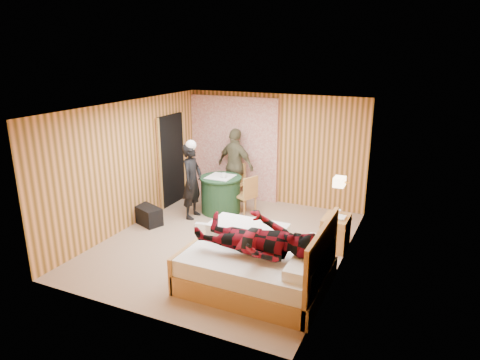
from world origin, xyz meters
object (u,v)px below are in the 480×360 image
at_px(nightstand, 335,232).
at_px(woman_standing, 192,181).
at_px(round_table, 221,194).
at_px(duffel_bag, 148,215).
at_px(chair_far, 235,180).
at_px(bed, 260,265).
at_px(man_on_bed, 256,230).
at_px(chair_near, 247,193).
at_px(wall_lamp, 340,182).
at_px(man_at_table, 236,166).

xyz_separation_m(nightstand, woman_standing, (-3.08, 0.21, 0.49)).
distance_m(round_table, woman_standing, 0.76).
height_order(round_table, duffel_bag, round_table).
distance_m(chair_far, woman_standing, 1.33).
distance_m(bed, man_on_bed, 0.71).
bearing_deg(woman_standing, chair_near, -63.70).
relative_size(wall_lamp, chair_far, 0.28).
bearing_deg(duffel_bag, man_on_bed, -4.17).
bearing_deg(chair_near, wall_lamp, 89.57).
distance_m(woman_standing, man_at_table, 1.35).
distance_m(chair_near, woman_standing, 1.19).
xyz_separation_m(bed, woman_standing, (-2.32, 1.93, 0.47)).
bearing_deg(chair_near, man_at_table, -115.52).
distance_m(bed, chair_near, 2.83).
relative_size(wall_lamp, round_table, 0.28).
height_order(round_table, woman_standing, woman_standing).
xyz_separation_m(wall_lamp, round_table, (-2.72, 0.90, -0.89)).
bearing_deg(chair_far, man_on_bed, -54.59).
bearing_deg(chair_far, wall_lamp, -25.13).
bearing_deg(bed, man_at_table, 120.81).
relative_size(chair_near, duffel_bag, 1.38).
distance_m(duffel_bag, woman_standing, 1.14).
xyz_separation_m(man_at_table, man_on_bed, (1.95, -3.45, 0.13)).
bearing_deg(man_at_table, wall_lamp, 164.48).
height_order(bed, chair_far, bed).
bearing_deg(chair_far, chair_near, -42.19).
distance_m(chair_far, duffel_bag, 2.24).
xyz_separation_m(round_table, chair_near, (0.61, 0.05, 0.10)).
height_order(woman_standing, man_on_bed, man_on_bed).
height_order(wall_lamp, bed, wall_lamp).
bearing_deg(round_table, woman_standing, -127.62).
height_order(round_table, chair_near, chair_near).
height_order(wall_lamp, nightstand, wall_lamp).
bearing_deg(woman_standing, man_on_bed, -135.94).
bearing_deg(round_table, wall_lamp, -18.31).
height_order(round_table, chair_far, chair_far).
distance_m(wall_lamp, nightstand, 1.01).
xyz_separation_m(wall_lamp, chair_far, (-2.71, 1.62, -0.76)).
bearing_deg(duffel_bag, chair_far, 83.07).
bearing_deg(nightstand, chair_near, 159.17).
xyz_separation_m(nightstand, man_at_table, (-2.68, 1.50, 0.55)).
height_order(chair_near, duffel_bag, chair_near).
xyz_separation_m(duffel_bag, woman_standing, (0.65, 0.71, 0.62)).
relative_size(bed, chair_far, 2.24).
relative_size(chair_far, duffel_bag, 1.46).
relative_size(round_table, man_at_table, 0.53).
bearing_deg(nightstand, wall_lamp, -75.51).
relative_size(round_table, woman_standing, 0.57).
distance_m(round_table, man_at_table, 0.89).
height_order(wall_lamp, round_table, wall_lamp).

